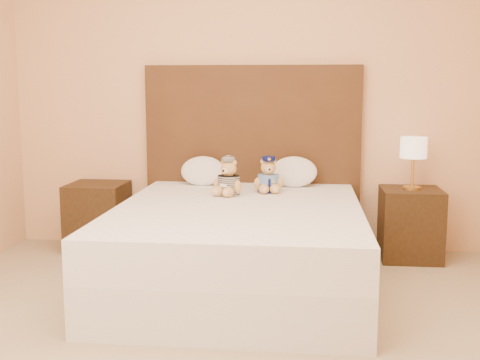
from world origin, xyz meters
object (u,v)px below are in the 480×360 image
object	(u,v)px
teddy_police	(268,175)
teddy_prisoner	(229,177)
nightstand_right	(410,224)
pillow_left	(203,169)
lamp	(413,150)
pillow_right	(294,170)
nightstand_left	(98,217)
bed	(239,246)

from	to	relation	value
teddy_police	teddy_prisoner	xyz separation A→B (m)	(-0.28, -0.16, 0.00)
teddy_prisoner	nightstand_right	bearing A→B (deg)	40.45
pillow_left	nightstand_right	bearing A→B (deg)	-1.05
nightstand_right	pillow_left	size ratio (longest dim) A/B	1.57
lamp	teddy_prisoner	bearing A→B (deg)	-163.10
teddy_prisoner	pillow_left	distance (m)	0.52
nightstand_right	pillow_left	xyz separation A→B (m)	(-1.63, 0.03, 0.40)
pillow_left	lamp	bearing A→B (deg)	-1.05
pillow_left	pillow_right	distance (m)	0.73
nightstand_right	pillow_left	bearing A→B (deg)	178.95
nightstand_right	lamp	distance (m)	0.57
teddy_prisoner	pillow_right	xyz separation A→B (m)	(0.46, 0.44, -0.01)
nightstand_left	teddy_prisoner	size ratio (longest dim) A/B	2.06
lamp	nightstand_left	bearing A→B (deg)	180.00
nightstand_left	lamp	bearing A→B (deg)	0.00
nightstand_right	pillow_right	size ratio (longest dim) A/B	1.52
pillow_right	teddy_prisoner	bearing A→B (deg)	-136.03
nightstand_right	lamp	xyz separation A→B (m)	(-0.00, 0.00, 0.57)
bed	nightstand_left	bearing A→B (deg)	147.38
bed	nightstand_right	bearing A→B (deg)	32.62
teddy_police	pillow_left	xyz separation A→B (m)	(-0.54, 0.29, -0.01)
nightstand_right	pillow_right	world-z (taller)	pillow_right
pillow_left	teddy_prisoner	bearing A→B (deg)	-59.11
bed	nightstand_left	distance (m)	1.48
bed	teddy_prisoner	size ratio (longest dim) A/B	7.51
nightstand_right	pillow_left	world-z (taller)	pillow_left
nightstand_left	pillow_right	size ratio (longest dim) A/B	1.52
bed	lamp	distance (m)	1.59
nightstand_left	bed	bearing A→B (deg)	-32.62
nightstand_right	pillow_left	distance (m)	1.68
bed	teddy_police	xyz separation A→B (m)	(0.16, 0.54, 0.41)
nightstand_left	pillow_left	xyz separation A→B (m)	(0.87, 0.03, 0.40)
bed	pillow_right	distance (m)	0.99
nightstand_right	teddy_prisoner	xyz separation A→B (m)	(-1.37, -0.41, 0.41)
pillow_right	pillow_left	bearing A→B (deg)	180.00
nightstand_left	nightstand_right	bearing A→B (deg)	0.00
pillow_right	nightstand_left	bearing A→B (deg)	-178.92
lamp	teddy_prisoner	distance (m)	1.44
bed	lamp	xyz separation A→B (m)	(1.25, 0.80, 0.57)
teddy_police	pillow_right	distance (m)	0.34
nightstand_right	bed	bearing A→B (deg)	-147.38
bed	pillow_right	world-z (taller)	pillow_right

